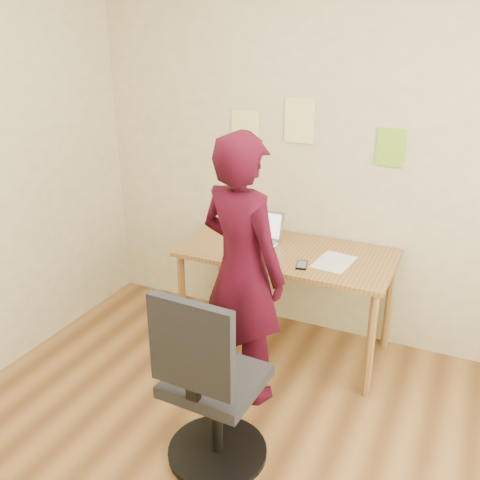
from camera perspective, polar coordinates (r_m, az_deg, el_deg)
The scene contains 10 objects.
room at distance 2.12m, azimuth -3.64°, elevation 0.09°, with size 3.58×3.58×2.78m.
desk at distance 3.61m, azimuth 5.04°, elevation -2.44°, with size 1.40×0.70×0.74m.
laptop at distance 3.67m, azimuth 1.98°, elevation 0.40°, with size 0.31×0.28×0.21m.
paper_sheet at distance 3.45m, azimuth 10.00°, elevation -2.30°, with size 0.21×0.30×0.00m, color white.
phone at distance 3.36m, azimuth 6.60°, elevation -2.66°, with size 0.09×0.14×0.01m.
wall_note_left at distance 3.86m, azimuth 0.54°, elevation 11.48°, with size 0.21×0.00×0.30m, color #F6F293.
wall_note_mid at distance 3.70m, azimuth 6.37°, elevation 12.54°, with size 0.21×0.00×0.30m, color #F6F293.
wall_note_right at distance 3.58m, azimuth 15.78°, elevation 9.45°, with size 0.18×0.00×0.24m, color #81C62C.
office_chair at distance 2.77m, azimuth -3.27°, elevation -16.02°, with size 0.53×0.53×1.02m.
person at distance 3.10m, azimuth 0.22°, elevation -3.25°, with size 0.60×0.39×1.63m, color #350715.
Camera 1 is at (0.95, -1.72, 2.14)m, focal length 40.00 mm.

